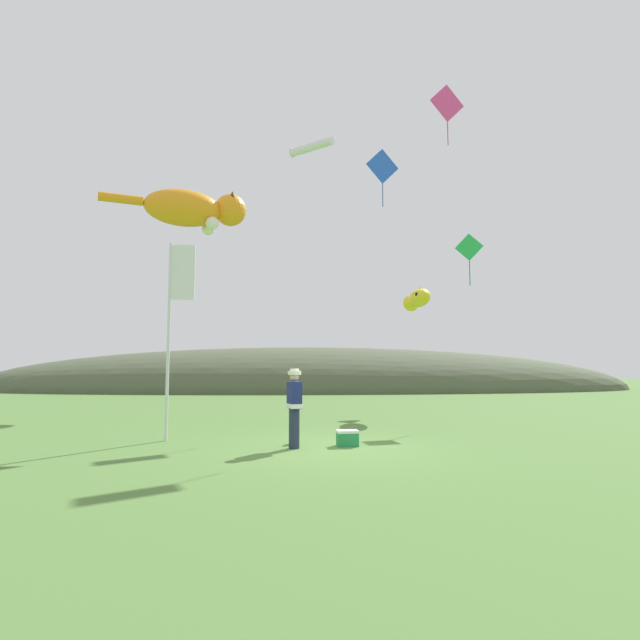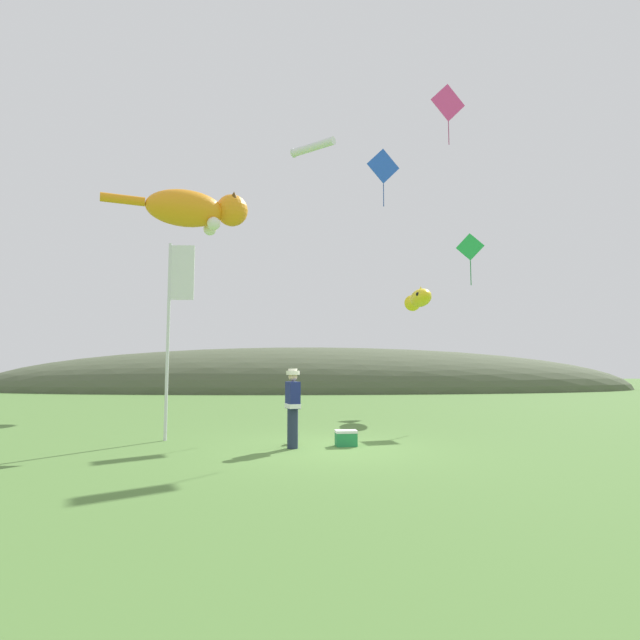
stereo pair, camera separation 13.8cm
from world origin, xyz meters
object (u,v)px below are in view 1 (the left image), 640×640
(kite_fish_windsock, at_px, (418,299))
(festival_attendant, at_px, (294,405))
(festival_banner_pole, at_px, (175,310))
(kite_tube_streamer, at_px, (311,147))
(kite_giant_cat, at_px, (194,209))
(kite_diamond_green, at_px, (469,248))
(picnic_cooler, at_px, (347,438))
(kite_diamond_blue, at_px, (382,167))
(kite_diamond_pink, at_px, (447,104))
(kite_spool, at_px, (293,438))

(kite_fish_windsock, bearing_deg, festival_attendant, -121.02)
(festival_attendant, distance_m, festival_banner_pole, 4.01)
(kite_tube_streamer, bearing_deg, festival_attendant, -93.60)
(festival_banner_pole, height_order, kite_fish_windsock, festival_banner_pole)
(festival_banner_pole, bearing_deg, kite_giant_cat, 99.73)
(kite_tube_streamer, bearing_deg, kite_diamond_green, -34.64)
(picnic_cooler, xyz_separation_m, festival_banner_pole, (-4.25, 1.01, 3.06))
(kite_giant_cat, xyz_separation_m, kite_tube_streamer, (5.38, -1.43, 2.45))
(kite_giant_cat, height_order, kite_fish_windsock, kite_giant_cat)
(festival_attendant, distance_m, kite_diamond_green, 10.10)
(kite_tube_streamer, distance_m, kite_diamond_green, 8.72)
(festival_attendant, relative_size, picnic_cooler, 3.44)
(kite_giant_cat, bearing_deg, kite_diamond_blue, -28.15)
(kite_tube_streamer, relative_size, kite_diamond_pink, 0.85)
(kite_spool, bearing_deg, kite_tube_streamer, 86.06)
(festival_banner_pole, bearing_deg, festival_attendant, -23.03)
(picnic_cooler, relative_size, kite_diamond_pink, 0.22)
(kite_diamond_green, xyz_separation_m, kite_diamond_pink, (-0.61, 0.21, 5.55))
(kite_giant_cat, bearing_deg, kite_fish_windsock, -19.32)
(kite_diamond_green, distance_m, kite_diamond_blue, 4.60)
(kite_diamond_pink, bearing_deg, kite_tube_streamer, 143.74)
(kite_fish_windsock, bearing_deg, kite_diamond_pink, -65.15)
(kite_tube_streamer, height_order, kite_diamond_green, kite_tube_streamer)
(kite_diamond_pink, bearing_deg, kite_diamond_blue, 161.12)
(kite_spool, xyz_separation_m, kite_tube_streamer, (0.65, 9.37, 11.37))
(festival_banner_pole, bearing_deg, kite_diamond_pink, 29.93)
(kite_spool, relative_size, kite_diamond_green, 0.15)
(kite_fish_windsock, height_order, kite_diamond_pink, kite_diamond_pink)
(kite_diamond_green, bearing_deg, kite_diamond_pink, 161.15)
(festival_attendant, distance_m, kite_giant_cat, 14.75)
(kite_diamond_blue, bearing_deg, kite_diamond_pink, -18.88)
(festival_banner_pole, distance_m, kite_fish_windsock, 10.41)
(kite_spool, relative_size, kite_diamond_blue, 0.12)
(picnic_cooler, distance_m, kite_tube_streamer, 14.90)
(picnic_cooler, xyz_separation_m, kite_giant_cat, (-5.98, 11.10, 8.87))
(festival_attendant, relative_size, festival_banner_pole, 0.36)
(kite_spool, height_order, kite_giant_cat, kite_giant_cat)
(kite_spool, distance_m, kite_giant_cat, 14.79)
(kite_diamond_green, relative_size, kite_diamond_blue, 0.83)
(picnic_cooler, distance_m, kite_giant_cat, 15.41)
(kite_spool, xyz_separation_m, kite_giant_cat, (-4.73, 10.81, 8.91))
(kite_spool, xyz_separation_m, festival_banner_pole, (-3.00, 0.71, 3.10))
(kite_spool, distance_m, kite_tube_streamer, 14.75)
(kite_tube_streamer, height_order, kite_diamond_pink, kite_diamond_pink)
(picnic_cooler, relative_size, kite_tube_streamer, 0.26)
(festival_attendant, bearing_deg, kite_spool, 92.00)
(festival_attendant, xyz_separation_m, festival_banner_pole, (-3.02, 1.29, 2.29))
(picnic_cooler, relative_size, kite_giant_cat, 0.08)
(festival_attendant, relative_size, kite_fish_windsock, 0.69)
(picnic_cooler, xyz_separation_m, kite_tube_streamer, (-0.60, 9.66, 11.32))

